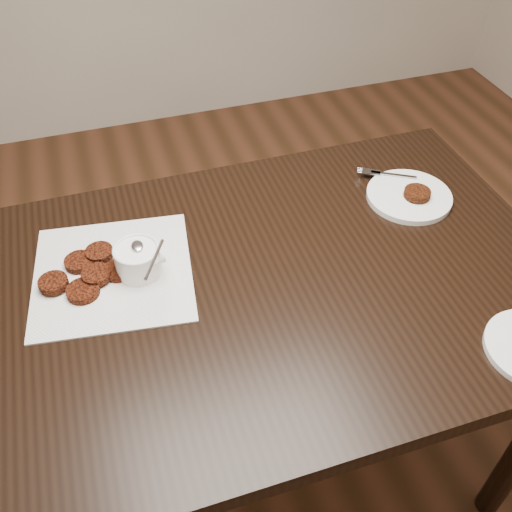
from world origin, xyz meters
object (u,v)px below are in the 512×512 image
Objects in this scene: table at (258,384)px; plate_with_patty at (409,194)px; sauce_ramekin at (136,248)px; napkin at (113,273)px.

plate_with_patty is at bearing 19.28° from table.
table is 0.51m from sauce_ramekin.
sauce_ramekin is 0.65m from plate_with_patty.
sauce_ramekin is at bearing 156.30° from table.
sauce_ramekin is (0.05, -0.01, 0.07)m from napkin.
sauce_ramekin is at bearing -175.67° from plate_with_patty.
table is 3.98× the size of napkin.
plate_with_patty is (0.65, 0.05, -0.05)m from sauce_ramekin.
table is 0.59m from plate_with_patty.
sauce_ramekin is at bearing -14.25° from napkin.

